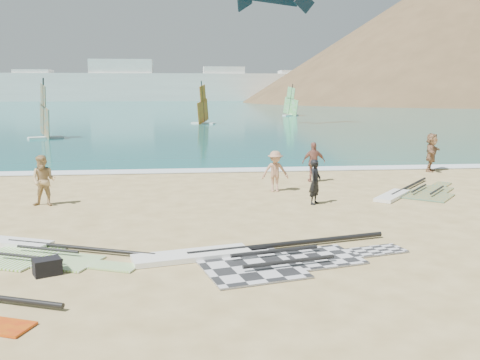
{
  "coord_description": "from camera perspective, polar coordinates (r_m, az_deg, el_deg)",
  "views": [
    {
      "loc": [
        -2.53,
        -12.23,
        3.81
      ],
      "look_at": [
        -0.79,
        4.0,
        1.0
      ],
      "focal_mm": 40.0,
      "sensor_mm": 36.0,
      "label": 1
    }
  ],
  "objects": [
    {
      "name": "windsurfer_left",
      "position": [
        43.17,
        -20.12,
        5.89
      ],
      "size": [
        2.59,
        2.8,
        4.61
      ],
      "rotation": [
        0.0,
        0.0,
        0.46
      ],
      "color": "white",
      "rests_on": "ground"
    },
    {
      "name": "sea",
      "position": [
        144.3,
        -5.19,
        8.23
      ],
      "size": [
        300.0,
        240.0,
        0.06
      ],
      "primitive_type": "cube",
      "color": "#0E6260",
      "rests_on": "ground"
    },
    {
      "name": "beachgoer_right",
      "position": [
        26.22,
        19.74,
        2.8
      ],
      "size": [
        1.37,
        1.65,
        1.77
      ],
      "primitive_type": "imported",
      "rotation": [
        0.0,
        0.0,
        0.97
      ],
      "color": "#956C4B",
      "rests_on": "ground"
    },
    {
      "name": "gear_bag_near",
      "position": [
        11.87,
        -19.88,
        -8.68
      ],
      "size": [
        0.66,
        0.59,
        0.34
      ],
      "primitive_type": "cube",
      "rotation": [
        0.0,
        0.0,
        0.44
      ],
      "color": "black",
      "rests_on": "ground"
    },
    {
      "name": "ground",
      "position": [
        13.06,
        5.37,
        -7.25
      ],
      "size": [
        300.0,
        300.0,
        0.0
      ],
      "primitive_type": "plane",
      "color": "#D2B87A",
      "rests_on": "ground"
    },
    {
      "name": "far_town",
      "position": [
        162.76,
        -10.95,
        9.85
      ],
      "size": [
        160.0,
        8.0,
        12.0
      ],
      "color": "white",
      "rests_on": "ground"
    },
    {
      "name": "rig_orange",
      "position": [
        20.45,
        18.02,
        -1.31
      ],
      "size": [
        4.4,
        4.34,
        0.2
      ],
      "rotation": [
        0.0,
        0.0,
        0.87
      ],
      "color": "#FDA81A",
      "rests_on": "ground"
    },
    {
      "name": "surf_line",
      "position": [
        24.95,
        -0.24,
        0.99
      ],
      "size": [
        300.0,
        1.2,
        0.04
      ],
      "primitive_type": "cube",
      "color": "white",
      "rests_on": "ground"
    },
    {
      "name": "rig_grey",
      "position": [
        12.19,
        1.39,
        -8.21
      ],
      "size": [
        6.47,
        3.3,
        0.2
      ],
      "rotation": [
        0.0,
        0.0,
        0.24
      ],
      "color": "#252628",
      "rests_on": "ground"
    },
    {
      "name": "windsurfer_centre",
      "position": [
        57.53,
        -3.98,
        7.29
      ],
      "size": [
        2.61,
        2.85,
        4.63
      ],
      "rotation": [
        0.0,
        0.0,
        -0.43
      ],
      "color": "white",
      "rests_on": "ground"
    },
    {
      "name": "rig_green",
      "position": [
        13.47,
        -21.09,
        -7.12
      ],
      "size": [
        4.62,
        3.06,
        0.19
      ],
      "rotation": [
        0.0,
        0.0,
        -0.4
      ],
      "color": "#6ABB24",
      "rests_on": "ground"
    },
    {
      "name": "beachgoer_left",
      "position": [
        18.54,
        -20.22,
        -0.07
      ],
      "size": [
        0.89,
        0.73,
        1.67
      ],
      "primitive_type": "imported",
      "rotation": [
        0.0,
        0.0,
        -0.13
      ],
      "color": "tan",
      "rests_on": "ground"
    },
    {
      "name": "beachgoer_back",
      "position": [
        22.12,
        7.87,
        1.91
      ],
      "size": [
        0.97,
        0.42,
        1.64
      ],
      "primitive_type": "imported",
      "rotation": [
        0.0,
        0.0,
        3.16
      ],
      "color": "#965A4A",
      "rests_on": "ground"
    },
    {
      "name": "windsurfer_right",
      "position": [
        74.9,
        5.42,
        7.81
      ],
      "size": [
        2.43,
        2.56,
        4.43
      ],
      "rotation": [
        0.0,
        0.0,
        0.56
      ],
      "color": "white",
      "rests_on": "ground"
    },
    {
      "name": "beachgoer_mid",
      "position": [
        19.87,
        3.78,
        0.93
      ],
      "size": [
        1.0,
        0.6,
        1.53
      ],
      "primitive_type": "imported",
      "rotation": [
        0.0,
        0.0,
        -0.03
      ],
      "color": "tan",
      "rests_on": "ground"
    },
    {
      "name": "person_wetsuit",
      "position": [
        17.85,
        8.02,
        -0.2
      ],
      "size": [
        0.61,
        0.65,
        1.5
      ],
      "primitive_type": "imported",
      "rotation": [
        0.0,
        0.0,
        0.95
      ],
      "color": "black",
      "rests_on": "ground"
    }
  ]
}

